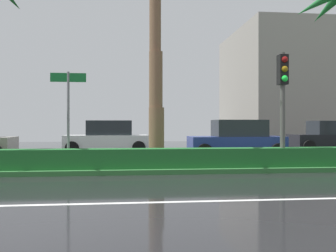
% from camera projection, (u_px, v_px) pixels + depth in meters
% --- Properties ---
extents(ground_plane, '(90.00, 42.00, 0.10)m').
position_uv_depth(ground_plane, '(81.00, 167.00, 14.03)').
color(ground_plane, black).
extents(near_lane_divider_stripe, '(81.00, 0.14, 0.01)m').
position_uv_depth(near_lane_divider_stripe, '(39.00, 205.00, 7.07)').
color(near_lane_divider_stripe, white).
rests_on(near_lane_divider_stripe, ground_plane).
extents(median_strip, '(85.50, 4.00, 0.15)m').
position_uv_depth(median_strip, '(78.00, 166.00, 13.03)').
color(median_strip, '#2D6B33').
rests_on(median_strip, ground_plane).
extents(median_hedge, '(76.50, 0.70, 0.60)m').
position_uv_depth(median_hedge, '(72.00, 159.00, 11.64)').
color(median_hedge, '#1E6028').
rests_on(median_hedge, median_strip).
extents(traffic_signal_median_right, '(0.28, 0.43, 3.65)m').
position_uv_depth(traffic_signal_median_right, '(283.00, 88.00, 12.28)').
color(traffic_signal_median_right, '#4C4C47').
rests_on(traffic_signal_median_right, median_strip).
extents(street_name_sign, '(1.10, 0.08, 3.00)m').
position_uv_depth(street_name_sign, '(68.00, 106.00, 12.02)').
color(street_name_sign, slate).
rests_on(street_name_sign, median_strip).
extents(car_in_traffic_second, '(4.30, 2.02, 1.72)m').
position_uv_depth(car_in_traffic_second, '(108.00, 138.00, 20.09)').
color(car_in_traffic_second, white).
rests_on(car_in_traffic_second, ground_plane).
extents(car_in_traffic_third, '(4.30, 2.02, 1.72)m').
position_uv_depth(car_in_traffic_third, '(237.00, 139.00, 17.67)').
color(car_in_traffic_third, navy).
rests_on(car_in_traffic_third, ground_plane).
extents(car_in_traffic_fourth, '(4.30, 2.02, 1.72)m').
position_uv_depth(car_in_traffic_fourth, '(330.00, 137.00, 21.44)').
color(car_in_traffic_fourth, black).
rests_on(car_in_traffic_fourth, ground_plane).
extents(building_far_right, '(16.06, 12.02, 10.04)m').
position_uv_depth(building_far_right, '(319.00, 87.00, 35.77)').
color(building_far_right, gray).
rests_on(building_far_right, ground_plane).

